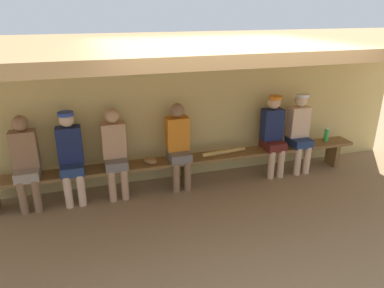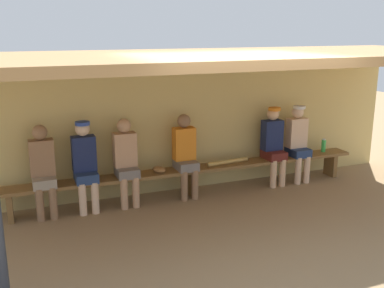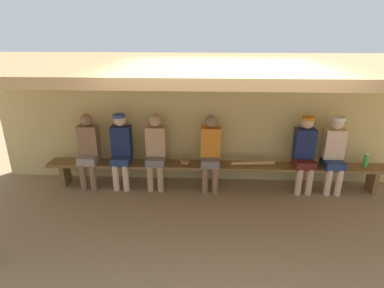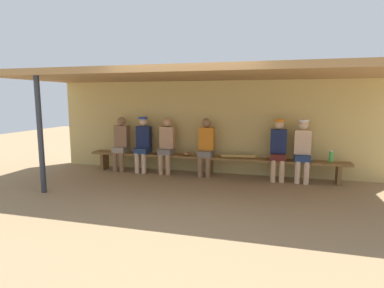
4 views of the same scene
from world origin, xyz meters
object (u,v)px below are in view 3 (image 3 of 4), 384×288
at_px(water_bottle_clear, 366,160).
at_px(baseball_bat, 253,163).
at_px(player_rightmost, 305,151).
at_px(player_shirtless_tan, 210,150).
at_px(player_in_blue, 88,148).
at_px(player_with_sunglasses, 121,147).
at_px(player_in_white, 156,149).
at_px(player_leftmost, 334,151).
at_px(baseball_glove_dark_brown, 185,162).
at_px(bench, 216,168).

height_order(water_bottle_clear, baseball_bat, water_bottle_clear).
bearing_deg(player_rightmost, water_bottle_clear, 1.44).
bearing_deg(player_shirtless_tan, player_in_blue, 180.00).
bearing_deg(player_shirtless_tan, player_with_sunglasses, 179.98).
relative_size(water_bottle_clear, baseball_bat, 0.32).
xyz_separation_m(player_with_sunglasses, player_in_white, (0.61, -0.00, -0.02)).
xyz_separation_m(player_leftmost, player_in_blue, (-4.27, -0.00, -0.02)).
relative_size(player_in_blue, baseball_glove_dark_brown, 5.56).
bearing_deg(baseball_glove_dark_brown, player_in_white, -116.46).
relative_size(player_leftmost, water_bottle_clear, 5.47).
height_order(player_with_sunglasses, player_in_blue, player_with_sunglasses).
xyz_separation_m(player_with_sunglasses, water_bottle_clear, (4.26, 0.03, -0.17)).
height_order(player_shirtless_tan, water_bottle_clear, player_shirtless_tan).
distance_m(bench, player_in_white, 1.12).
bearing_deg(player_in_blue, player_in_white, 0.00).
relative_size(player_in_white, baseball_glove_dark_brown, 5.56).
relative_size(player_in_blue, water_bottle_clear, 5.43).
bearing_deg(player_in_blue, player_rightmost, 0.01).
distance_m(player_in_white, water_bottle_clear, 3.65).
distance_m(bench, water_bottle_clear, 2.59).
bearing_deg(player_in_white, player_rightmost, 0.01).
height_order(bench, player_with_sunglasses, player_with_sunglasses).
relative_size(player_with_sunglasses, player_in_white, 1.01).
relative_size(player_rightmost, player_shirtless_tan, 1.01).
bearing_deg(player_with_sunglasses, player_in_blue, -179.95).
relative_size(bench, player_leftmost, 4.46).
bearing_deg(baseball_glove_dark_brown, baseball_bat, 66.92).
height_order(player_in_white, baseball_glove_dark_brown, player_in_white).
height_order(player_in_white, baseball_bat, player_in_white).
xyz_separation_m(player_rightmost, player_with_sunglasses, (-3.19, 0.00, 0.00)).
xyz_separation_m(water_bottle_clear, baseball_bat, (-1.94, -0.03, -0.08)).
distance_m(water_bottle_clear, baseball_bat, 1.94).
xyz_separation_m(player_with_sunglasses, player_in_blue, (-0.59, -0.00, -0.02)).
bearing_deg(player_with_sunglasses, water_bottle_clear, 0.36).
bearing_deg(bench, player_in_white, 179.83).
height_order(player_with_sunglasses, water_bottle_clear, player_with_sunglasses).
bearing_deg(player_leftmost, baseball_glove_dark_brown, -179.49).
height_order(player_in_blue, baseball_bat, player_in_blue).
bearing_deg(player_in_white, player_with_sunglasses, 179.95).
xyz_separation_m(water_bottle_clear, baseball_glove_dark_brown, (-3.14, -0.05, -0.07)).
height_order(player_rightmost, water_bottle_clear, player_rightmost).
relative_size(player_with_sunglasses, baseball_bat, 1.75).
height_order(player_rightmost, player_in_blue, player_rightmost).
distance_m(player_rightmost, baseball_bat, 0.90).
relative_size(bench, baseball_glove_dark_brown, 25.00).
distance_m(player_rightmost, player_in_blue, 3.78).
relative_size(player_rightmost, baseball_glove_dark_brown, 5.60).
bearing_deg(player_leftmost, water_bottle_clear, 2.67).
bearing_deg(baseball_bat, player_with_sunglasses, 173.99).
height_order(bench, water_bottle_clear, water_bottle_clear).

